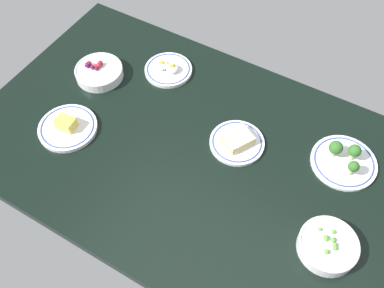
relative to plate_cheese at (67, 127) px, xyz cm
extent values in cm
cube|color=black|center=(-41.23, -15.00, -3.23)|extent=(150.72, 92.84, 4.00)
cylinder|color=silver|center=(0.00, 0.00, -0.49)|extent=(20.43, 20.43, 1.47)
torus|color=#33478C|center=(0.00, 0.00, 0.24)|extent=(18.48, 18.48, 0.50)
cube|color=#F2D14C|center=(0.00, 0.00, 2.19)|extent=(6.67, 5.31, 3.88)
cylinder|color=silver|center=(-92.79, -3.54, 0.81)|extent=(17.15, 17.15, 4.08)
torus|color=silver|center=(-92.79, -3.54, 2.85)|extent=(17.27, 17.27, 0.80)
sphere|color=#599E38|center=(-94.18, -3.58, 3.53)|extent=(1.36, 1.36, 1.36)
sphere|color=#599E38|center=(-91.48, -3.96, 3.48)|extent=(1.25, 1.25, 1.25)
sphere|color=#599E38|center=(-91.28, -4.30, 3.61)|extent=(1.51, 1.51, 1.51)
sphere|color=#599E38|center=(-88.89, -5.98, 3.38)|extent=(1.06, 1.06, 1.06)
sphere|color=#599E38|center=(-94.54, -2.66, 3.49)|extent=(1.27, 1.27, 1.27)
sphere|color=#599E38|center=(-93.33, -4.69, 3.53)|extent=(1.35, 1.35, 1.35)
sphere|color=#599E38|center=(-92.87, -0.46, 3.56)|extent=(1.42, 1.42, 1.42)
sphere|color=#599E38|center=(-93.36, -5.15, 3.37)|extent=(1.03, 1.03, 1.03)
sphere|color=#599E38|center=(-92.53, -7.16, 3.47)|extent=(1.23, 1.23, 1.23)
cylinder|color=silver|center=(-53.65, -23.97, -0.61)|extent=(18.64, 18.64, 1.23)
torus|color=#33478C|center=(-53.65, -23.97, 0.00)|extent=(16.90, 16.90, 0.50)
cube|color=beige|center=(-53.65, -23.97, 0.60)|extent=(11.30, 11.88, 1.20)
cube|color=#E5B24C|center=(-53.65, -23.97, 1.60)|extent=(11.30, 11.88, 0.80)
cube|color=beige|center=(-53.65, -23.97, 2.60)|extent=(11.30, 11.88, 1.20)
cylinder|color=silver|center=(-87.55, -34.53, -0.66)|extent=(21.59, 21.59, 1.13)
torus|color=#33478C|center=(-87.55, -34.53, -0.10)|extent=(19.50, 19.50, 0.50)
cylinder|color=#9EBC72|center=(-89.03, -36.88, 1.32)|extent=(1.45, 1.45, 2.84)
sphere|color=#2D6023|center=(-89.03, -36.88, 4.29)|extent=(4.14, 4.14, 4.14)
cylinder|color=#9EBC72|center=(-90.59, -30.91, 1.40)|extent=(1.26, 1.26, 3.00)
sphere|color=#2D6023|center=(-90.59, -30.91, 4.24)|extent=(3.59, 3.59, 3.59)
cylinder|color=#9EBC72|center=(-83.38, -35.26, 1.07)|extent=(1.59, 1.59, 2.35)
sphere|color=#2D6023|center=(-83.38, -35.26, 3.96)|extent=(4.55, 4.55, 4.55)
cylinder|color=silver|center=(-15.36, -41.40, -0.53)|extent=(18.26, 18.26, 1.40)
torus|color=#33478C|center=(-15.36, -41.40, 0.17)|extent=(16.57, 16.57, 0.50)
ellipsoid|color=white|center=(-17.34, -41.23, 1.52)|extent=(4.91, 4.91, 2.70)
sphere|color=yellow|center=(-17.34, -41.23, 2.74)|extent=(1.96, 1.96, 1.96)
ellipsoid|color=white|center=(-12.92, -40.75, 1.48)|extent=(4.74, 4.74, 2.61)
sphere|color=yellow|center=(-12.92, -40.75, 2.65)|extent=(1.90, 1.90, 1.90)
cylinder|color=silver|center=(6.00, -26.16, 0.56)|extent=(17.98, 17.98, 3.58)
torus|color=silver|center=(6.00, -26.16, 2.35)|extent=(18.06, 18.06, 0.80)
sphere|color=#B2232D|center=(6.44, -27.09, 3.34)|extent=(1.98, 1.98, 1.98)
sphere|color=#59144C|center=(10.22, -25.06, 3.38)|extent=(2.05, 2.05, 2.05)
sphere|color=maroon|center=(10.06, -25.91, 3.40)|extent=(2.10, 2.10, 2.10)
sphere|color=#59144C|center=(8.06, -25.22, 3.13)|extent=(1.56, 1.56, 1.56)
sphere|color=maroon|center=(6.57, -28.34, 3.35)|extent=(2.00, 2.00, 2.00)
sphere|color=#B2232D|center=(7.49, -26.46, 3.08)|extent=(1.46, 1.46, 1.46)
sphere|color=#59144C|center=(6.28, -25.48, 3.09)|extent=(1.47, 1.47, 1.47)
camera|label=1|loc=(-82.47, 56.01, 117.44)|focal=39.94mm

